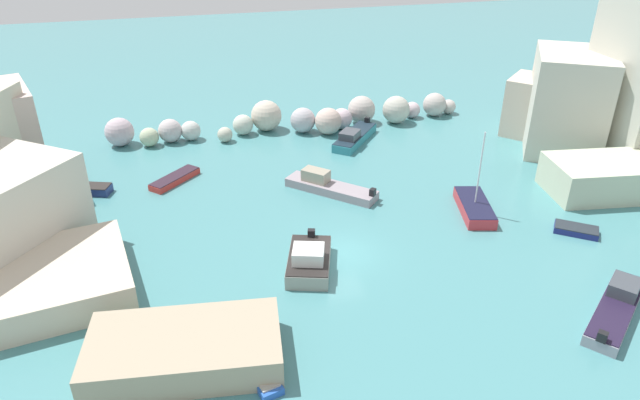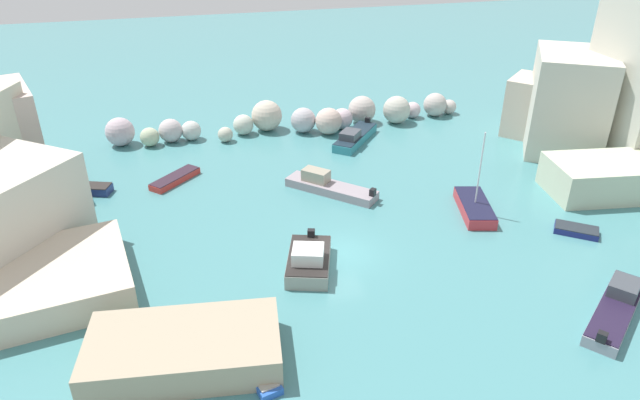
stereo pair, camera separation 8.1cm
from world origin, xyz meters
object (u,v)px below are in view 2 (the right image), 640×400
stone_dock (184,349)px  moored_boat_3 (475,207)px  moored_boat_1 (328,186)px  moored_boat_5 (175,179)px  moored_boat_8 (617,306)px  moored_boat_0 (260,374)px  moored_boat_4 (354,137)px  moored_boat_7 (576,230)px  moored_boat_2 (84,189)px  moored_boat_6 (309,260)px

stone_dock → moored_boat_3: 21.89m
moored_boat_1 → moored_boat_5: size_ratio=1.55×
moored_boat_3 → moored_boat_8: 11.67m
moored_boat_0 → moored_boat_1: moored_boat_1 is taller
moored_boat_4 → moored_boat_7: size_ratio=2.07×
moored_boat_0 → moored_boat_2: bearing=-171.0°
moored_boat_0 → moored_boat_7: 22.75m
moored_boat_2 → moored_boat_5: moored_boat_2 is taller
moored_boat_0 → moored_boat_7: size_ratio=1.04×
moored_boat_1 → moored_boat_3: size_ratio=1.04×
moored_boat_2 → moored_boat_7: 33.97m
moored_boat_8 → moored_boat_2: bearing=104.3°
moored_boat_1 → moored_boat_7: 16.78m
moored_boat_7 → moored_boat_5: bearing=-172.2°
moored_boat_3 → moored_boat_5: size_ratio=1.49×
moored_boat_6 → moored_boat_7: 17.49m
moored_boat_6 → moored_boat_0: bearing=-10.5°
moored_boat_7 → moored_boat_6: bearing=-143.9°
moored_boat_2 → moored_boat_0: bearing=-46.1°
moored_boat_3 → moored_boat_8: moored_boat_3 is taller
moored_boat_0 → moored_boat_3: (16.63, 11.19, 0.21)m
moored_boat_8 → moored_boat_6: bearing=113.0°
moored_boat_4 → moored_boat_3: bearing=55.7°
moored_boat_3 → moored_boat_2: bearing=84.1°
moored_boat_3 → moored_boat_7: moored_boat_3 is taller
stone_dock → moored_boat_8: 21.79m
moored_boat_0 → moored_boat_8: (18.53, -0.32, 0.26)m
moored_boat_3 → moored_boat_5: (-19.48, 10.06, -0.16)m
moored_boat_1 → moored_boat_3: bearing=-167.0°
moored_boat_2 → moored_boat_7: moored_boat_2 is taller
moored_boat_3 → moored_boat_6: size_ratio=1.20×
stone_dock → moored_boat_0: 3.69m
stone_dock → moored_boat_5: (0.30, 19.42, -0.54)m
stone_dock → moored_boat_0: stone_dock is taller
moored_boat_1 → moored_boat_2: moored_boat_1 is taller
moored_boat_8 → moored_boat_0: bearing=140.9°
moored_boat_4 → moored_boat_1: bearing=10.4°
moored_boat_2 → moored_boat_7: (30.93, -14.05, -0.10)m
moored_boat_2 → moored_boat_7: size_ratio=1.42×
stone_dock → moored_boat_4: 28.13m
moored_boat_6 → moored_boat_5: bearing=-134.7°
moored_boat_4 → moored_boat_2: bearing=-40.1°
moored_boat_2 → moored_boat_8: size_ratio=0.65×
moored_boat_0 → moored_boat_2: size_ratio=0.73×
moored_boat_2 → moored_boat_6: size_ratio=0.84×
moored_boat_1 → moored_boat_7: (13.76, -9.60, -0.25)m
moored_boat_3 → moored_boat_6: bearing=121.1°
moored_boat_7 → moored_boat_8: size_ratio=0.46×
moored_boat_1 → moored_boat_3: (8.77, -5.48, -0.06)m
moored_boat_0 → moored_boat_8: 18.53m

